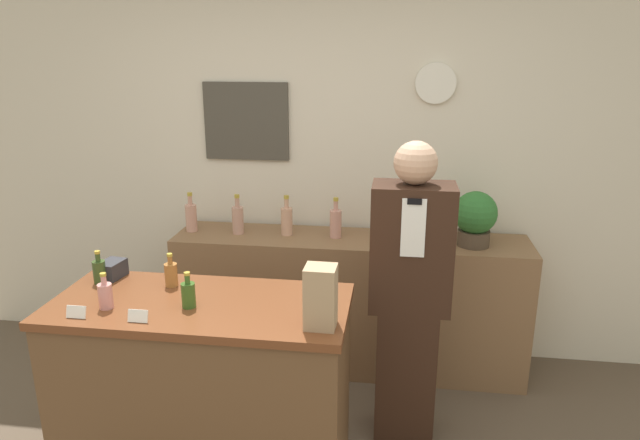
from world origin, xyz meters
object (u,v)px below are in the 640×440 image
(potted_plant, at_px, (475,217))
(tape_dispenser, at_px, (326,324))
(paper_bag, at_px, (321,297))
(shopkeeper, at_px, (409,298))

(potted_plant, relative_size, tape_dispenser, 3.85)
(potted_plant, xyz_separation_m, paper_bag, (-0.79, -1.29, -0.01))
(paper_bag, bearing_deg, tape_dispenser, -36.74)
(shopkeeper, xyz_separation_m, tape_dispenser, (-0.36, -0.65, 0.15))
(potted_plant, distance_m, tape_dispenser, 1.52)
(shopkeeper, bearing_deg, paper_bag, -121.63)
(shopkeeper, distance_m, paper_bag, 0.79)
(potted_plant, height_order, paper_bag, potted_plant)
(shopkeeper, distance_m, potted_plant, 0.81)
(shopkeeper, relative_size, tape_dispenser, 18.57)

